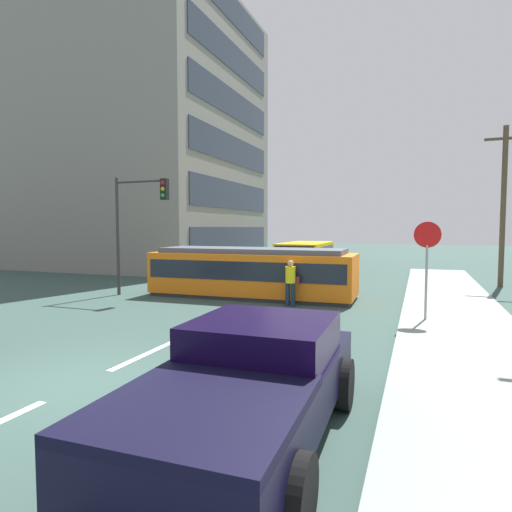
# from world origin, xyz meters

# --- Properties ---
(ground_plane) EXTENTS (120.00, 120.00, 0.00)m
(ground_plane) POSITION_xyz_m (0.00, 10.00, 0.00)
(ground_plane) COLOR #334B45
(sidewalk_curb_right) EXTENTS (3.20, 36.00, 0.14)m
(sidewalk_curb_right) POSITION_xyz_m (6.80, 6.00, 0.07)
(sidewalk_curb_right) COLOR #8F9A92
(sidewalk_curb_right) RESTS_ON ground
(lane_stripe_1) EXTENTS (0.16, 2.40, 0.01)m
(lane_stripe_1) POSITION_xyz_m (0.00, 2.00, 0.01)
(lane_stripe_1) COLOR silver
(lane_stripe_1) RESTS_ON ground
(lane_stripe_2) EXTENTS (0.16, 2.40, 0.01)m
(lane_stripe_2) POSITION_xyz_m (0.00, 6.00, 0.01)
(lane_stripe_2) COLOR silver
(lane_stripe_2) RESTS_ON ground
(lane_stripe_3) EXTENTS (0.16, 2.40, 0.01)m
(lane_stripe_3) POSITION_xyz_m (0.00, 16.41, 0.01)
(lane_stripe_3) COLOR silver
(lane_stripe_3) RESTS_ON ground
(lane_stripe_4) EXTENTS (0.16, 2.40, 0.01)m
(lane_stripe_4) POSITION_xyz_m (0.00, 22.41, 0.01)
(lane_stripe_4) COLOR silver
(lane_stripe_4) RESTS_ON ground
(corner_building) EXTENTS (15.96, 14.85, 19.20)m
(corner_building) POSITION_xyz_m (-14.72, 22.27, 9.60)
(corner_building) COLOR gray
(corner_building) RESTS_ON ground
(streetcar_tram) EXTENTS (8.43, 2.76, 2.01)m
(streetcar_tram) POSITION_xyz_m (-0.71, 10.41, 1.04)
(streetcar_tram) COLOR orange
(streetcar_tram) RESTS_ON ground
(city_bus) EXTENTS (2.68, 6.07, 1.91)m
(city_bus) POSITION_xyz_m (-0.90, 20.12, 1.10)
(city_bus) COLOR #DDB20B
(city_bus) RESTS_ON ground
(pedestrian_crossing) EXTENTS (0.50, 0.36, 1.67)m
(pedestrian_crossing) POSITION_xyz_m (1.38, 8.90, 0.94)
(pedestrian_crossing) COLOR #172C3E
(pedestrian_crossing) RESTS_ON ground
(pickup_truck_parked) EXTENTS (2.37, 5.04, 1.55)m
(pickup_truck_parked) POSITION_xyz_m (3.65, -0.80, 0.80)
(pickup_truck_parked) COLOR black
(pickup_truck_parked) RESTS_ON ground
(stop_sign) EXTENTS (0.76, 0.07, 2.88)m
(stop_sign) POSITION_xyz_m (5.91, 7.56, 2.19)
(stop_sign) COLOR gray
(stop_sign) RESTS_ON sidewalk_curb_right
(traffic_light_mast) EXTENTS (2.54, 0.33, 4.93)m
(traffic_light_mast) POSITION_xyz_m (-5.21, 8.91, 3.44)
(traffic_light_mast) COLOR #333333
(traffic_light_mast) RESTS_ON ground
(utility_pole_mid) EXTENTS (1.80, 0.24, 7.62)m
(utility_pole_mid) POSITION_xyz_m (9.37, 17.38, 3.99)
(utility_pole_mid) COLOR brown
(utility_pole_mid) RESTS_ON ground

